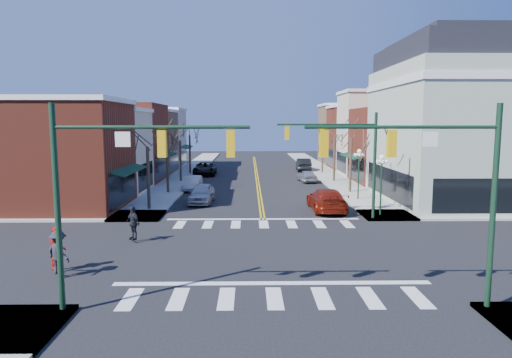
{
  "coord_description": "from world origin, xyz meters",
  "views": [
    {
      "loc": [
        -0.95,
        -22.58,
        6.58
      ],
      "look_at": [
        -0.48,
        7.42,
        2.8
      ],
      "focal_mm": 32.0,
      "sensor_mm": 36.0,
      "label": 1
    }
  ],
  "objects_px": {
    "car_right_near": "(327,200)",
    "pedestrian_dark_b": "(58,252)",
    "victorian_corner": "(463,121)",
    "pedestrian_dark_a": "(133,223)",
    "lamppost_midblock": "(359,165)",
    "car_right_far": "(303,165)",
    "lamppost_corner": "(381,174)",
    "car_left_far": "(205,169)",
    "car_right_mid": "(307,176)",
    "car_left_mid": "(193,183)",
    "pedestrian_red_b": "(58,247)",
    "car_left_near": "(202,193)"
  },
  "relations": [
    {
      "from": "car_right_near",
      "to": "pedestrian_dark_b",
      "type": "relative_size",
      "value": 3.06
    },
    {
      "from": "lamppost_midblock",
      "to": "pedestrian_dark_a",
      "type": "distance_m",
      "value": 20.36
    },
    {
      "from": "car_left_far",
      "to": "car_right_mid",
      "type": "xyz_separation_m",
      "value": [
        11.81,
        -6.76,
        -0.13
      ]
    },
    {
      "from": "lamppost_midblock",
      "to": "car_right_far",
      "type": "height_order",
      "value": "lamppost_midblock"
    },
    {
      "from": "car_right_mid",
      "to": "car_left_mid",
      "type": "bearing_deg",
      "value": 19.4
    },
    {
      "from": "car_right_far",
      "to": "pedestrian_red_b",
      "type": "xyz_separation_m",
      "value": [
        -15.78,
        -41.33,
        0.24
      ]
    },
    {
      "from": "car_right_far",
      "to": "pedestrian_dark_a",
      "type": "bearing_deg",
      "value": 71.44
    },
    {
      "from": "lamppost_corner",
      "to": "lamppost_midblock",
      "type": "bearing_deg",
      "value": 90.0
    },
    {
      "from": "car_right_mid",
      "to": "pedestrian_dark_a",
      "type": "xyz_separation_m",
      "value": [
        -12.71,
        -25.0,
        0.42
      ]
    },
    {
      "from": "victorian_corner",
      "to": "lamppost_corner",
      "type": "distance_m",
      "value": 10.89
    },
    {
      "from": "victorian_corner",
      "to": "pedestrian_red_b",
      "type": "height_order",
      "value": "victorian_corner"
    },
    {
      "from": "car_left_far",
      "to": "car_right_far",
      "type": "bearing_deg",
      "value": 19.51
    },
    {
      "from": "car_left_mid",
      "to": "victorian_corner",
      "type": "bearing_deg",
      "value": -14.45
    },
    {
      "from": "lamppost_midblock",
      "to": "pedestrian_dark_b",
      "type": "xyz_separation_m",
      "value": [
        -17.21,
        -18.74,
        -1.87
      ]
    },
    {
      "from": "pedestrian_dark_a",
      "to": "car_left_near",
      "type": "bearing_deg",
      "value": 120.74
    },
    {
      "from": "car_left_near",
      "to": "car_left_far",
      "type": "distance_m",
      "value": 19.69
    },
    {
      "from": "car_right_near",
      "to": "pedestrian_dark_b",
      "type": "xyz_separation_m",
      "value": [
        -13.81,
        -14.37,
        0.26
      ]
    },
    {
      "from": "lamppost_midblock",
      "to": "car_right_far",
      "type": "bearing_deg",
      "value": 94.39
    },
    {
      "from": "pedestrian_dark_b",
      "to": "car_left_near",
      "type": "bearing_deg",
      "value": -70.49
    },
    {
      "from": "lamppost_midblock",
      "to": "pedestrian_red_b",
      "type": "bearing_deg",
      "value": -134.49
    },
    {
      "from": "lamppost_corner",
      "to": "car_right_mid",
      "type": "height_order",
      "value": "lamppost_corner"
    },
    {
      "from": "victorian_corner",
      "to": "lamppost_midblock",
      "type": "distance_m",
      "value": 9.1
    },
    {
      "from": "lamppost_midblock",
      "to": "car_right_far",
      "type": "relative_size",
      "value": 0.84
    },
    {
      "from": "car_left_far",
      "to": "pedestrian_dark_a",
      "type": "xyz_separation_m",
      "value": [
        -0.9,
        -31.76,
        0.29
      ]
    },
    {
      "from": "lamppost_midblock",
      "to": "lamppost_corner",
      "type": "bearing_deg",
      "value": -90.0
    },
    {
      "from": "victorian_corner",
      "to": "pedestrian_dark_a",
      "type": "xyz_separation_m",
      "value": [
        -23.8,
        -12.56,
        -5.57
      ]
    },
    {
      "from": "car_left_near",
      "to": "car_right_far",
      "type": "relative_size",
      "value": 0.9
    },
    {
      "from": "car_left_far",
      "to": "pedestrian_red_b",
      "type": "xyz_separation_m",
      "value": [
        -2.98,
        -36.59,
        0.29
      ]
    },
    {
      "from": "car_left_far",
      "to": "pedestrian_red_b",
      "type": "distance_m",
      "value": 36.72
    },
    {
      "from": "car_right_mid",
      "to": "pedestrian_dark_a",
      "type": "distance_m",
      "value": 28.05
    },
    {
      "from": "lamppost_midblock",
      "to": "car_right_mid",
      "type": "height_order",
      "value": "lamppost_midblock"
    },
    {
      "from": "victorian_corner",
      "to": "lamppost_corner",
      "type": "height_order",
      "value": "victorian_corner"
    },
    {
      "from": "victorian_corner",
      "to": "pedestrian_dark_a",
      "type": "relative_size",
      "value": 7.62
    },
    {
      "from": "lamppost_midblock",
      "to": "car_right_mid",
      "type": "distance_m",
      "value": 12.47
    },
    {
      "from": "pedestrian_red_b",
      "to": "lamppost_midblock",
      "type": "bearing_deg",
      "value": -56.39
    },
    {
      "from": "victorian_corner",
      "to": "pedestrian_dark_b",
      "type": "bearing_deg",
      "value": -144.43
    },
    {
      "from": "lamppost_midblock",
      "to": "pedestrian_red_b",
      "type": "relative_size",
      "value": 2.31
    },
    {
      "from": "car_left_mid",
      "to": "car_right_far",
      "type": "bearing_deg",
      "value": 55.17
    },
    {
      "from": "pedestrian_dark_a",
      "to": "pedestrian_dark_b",
      "type": "bearing_deg",
      "value": -64.38
    },
    {
      "from": "lamppost_midblock",
      "to": "car_right_near",
      "type": "height_order",
      "value": "lamppost_midblock"
    },
    {
      "from": "car_right_near",
      "to": "pedestrian_dark_a",
      "type": "relative_size",
      "value": 3.08
    },
    {
      "from": "pedestrian_dark_b",
      "to": "car_right_far",
      "type": "bearing_deg",
      "value": -77.25
    },
    {
      "from": "car_right_far",
      "to": "car_left_near",
      "type": "bearing_deg",
      "value": 67.33
    },
    {
      "from": "lamppost_corner",
      "to": "lamppost_midblock",
      "type": "height_order",
      "value": "same"
    },
    {
      "from": "victorian_corner",
      "to": "pedestrian_dark_b",
      "type": "height_order",
      "value": "victorian_corner"
    },
    {
      "from": "car_left_far",
      "to": "car_right_mid",
      "type": "height_order",
      "value": "car_left_far"
    },
    {
      "from": "car_right_far",
      "to": "pedestrian_dark_a",
      "type": "distance_m",
      "value": 38.98
    },
    {
      "from": "lamppost_corner",
      "to": "pedestrian_red_b",
      "type": "xyz_separation_m",
      "value": [
        -17.58,
        -11.4,
        -1.88
      ]
    },
    {
      "from": "car_left_near",
      "to": "lamppost_corner",
      "type": "bearing_deg",
      "value": -20.74
    },
    {
      "from": "car_left_far",
      "to": "lamppost_corner",
      "type": "bearing_deg",
      "value": -60.72
    }
  ]
}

